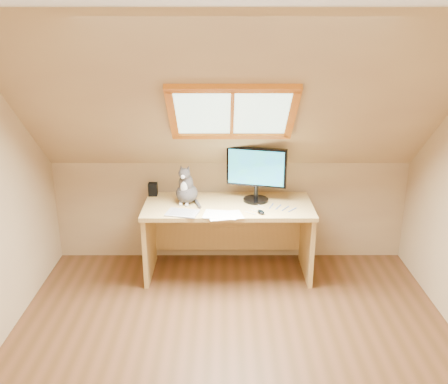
{
  "coord_description": "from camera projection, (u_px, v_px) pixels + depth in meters",
  "views": [
    {
      "loc": [
        -0.07,
        -2.92,
        2.35
      ],
      "look_at": [
        -0.07,
        1.0,
        0.96
      ],
      "focal_mm": 40.0,
      "sensor_mm": 36.0,
      "label": 1
    }
  ],
  "objects": [
    {
      "name": "graphics_tablet",
      "position": [
        182.0,
        213.0,
        4.38
      ],
      "size": [
        0.31,
        0.25,
        0.01
      ],
      "primitive_type": "cube",
      "rotation": [
        0.0,
        0.0,
        -0.22
      ],
      "color": "#B2B2B7",
      "rests_on": "desk"
    },
    {
      "name": "desk_speaker",
      "position": [
        153.0,
        189.0,
        4.82
      ],
      "size": [
        0.09,
        0.09,
        0.12
      ],
      "primitive_type": "cube",
      "rotation": [
        0.0,
        0.0,
        0.01
      ],
      "color": "black",
      "rests_on": "desk"
    },
    {
      "name": "room_shell",
      "position": [
        235.0,
        179.0,
        2.98
      ],
      "size": [
        3.52,
        3.52,
        2.41
      ],
      "color": "tan",
      "rests_on": "ground"
    },
    {
      "name": "cat",
      "position": [
        186.0,
        189.0,
        4.6
      ],
      "size": [
        0.26,
        0.29,
        0.38
      ],
      "color": "#4C4543",
      "rests_on": "desk"
    },
    {
      "name": "cables",
      "position": [
        272.0,
        209.0,
        4.49
      ],
      "size": [
        0.51,
        0.26,
        0.01
      ],
      "color": "silver",
      "rests_on": "desk"
    },
    {
      "name": "desk",
      "position": [
        228.0,
        223.0,
        4.74
      ],
      "size": [
        1.55,
        0.68,
        0.71
      ],
      "color": "tan",
      "rests_on": "ground"
    },
    {
      "name": "ground",
      "position": [
        233.0,
        367.0,
        3.54
      ],
      "size": [
        3.5,
        3.5,
        0.0
      ],
      "primitive_type": "plane",
      "color": "brown",
      "rests_on": "ground"
    },
    {
      "name": "mouse",
      "position": [
        261.0,
        212.0,
        4.38
      ],
      "size": [
        0.08,
        0.1,
        0.03
      ],
      "primitive_type": "ellipsoid",
      "rotation": [
        0.0,
        0.0,
        0.38
      ],
      "color": "black",
      "rests_on": "desk"
    },
    {
      "name": "papers",
      "position": [
        220.0,
        215.0,
        4.36
      ],
      "size": [
        0.33,
        0.27,
        0.0
      ],
      "color": "white",
      "rests_on": "desk"
    },
    {
      "name": "monitor",
      "position": [
        256.0,
        171.0,
        4.59
      ],
      "size": [
        0.55,
        0.24,
        0.51
      ],
      "color": "black",
      "rests_on": "desk"
    }
  ]
}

